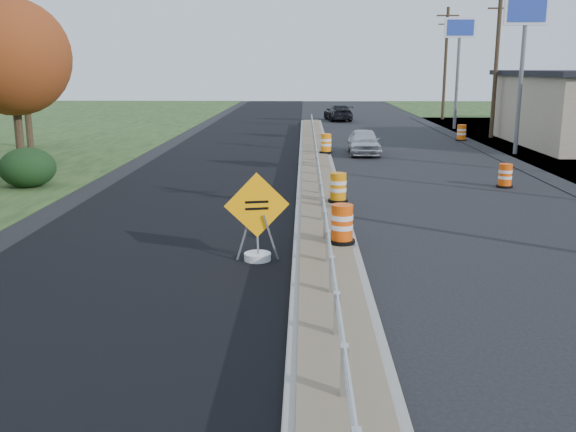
{
  "coord_description": "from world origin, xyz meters",
  "views": [
    {
      "loc": [
        -0.54,
        -17.74,
        4.45
      ],
      "look_at": [
        -0.91,
        -3.33,
        1.1
      ],
      "focal_mm": 40.0,
      "sensor_mm": 36.0,
      "label": 1
    }
  ],
  "objects_px": {
    "caution_sign": "(257,239)",
    "barrel_median_far": "(326,144)",
    "barrel_median_mid": "(338,188)",
    "barrel_shoulder_near": "(505,176)",
    "car_silver": "(364,142)",
    "barrel_shoulder_mid": "(461,133)",
    "car_dark_far": "(338,113)",
    "barrel_median_near": "(342,225)"
  },
  "relations": [
    {
      "from": "barrel_median_mid",
      "to": "car_silver",
      "type": "bearing_deg",
      "value": 81.4
    },
    {
      "from": "barrel_median_mid",
      "to": "car_silver",
      "type": "relative_size",
      "value": 0.24
    },
    {
      "from": "barrel_median_near",
      "to": "car_dark_far",
      "type": "bearing_deg",
      "value": 87.23
    },
    {
      "from": "barrel_median_far",
      "to": "barrel_shoulder_near",
      "type": "distance_m",
      "value": 10.41
    },
    {
      "from": "barrel_median_far",
      "to": "barrel_shoulder_mid",
      "type": "relative_size",
      "value": 0.97
    },
    {
      "from": "barrel_shoulder_mid",
      "to": "barrel_median_far",
      "type": "bearing_deg",
      "value": -137.87
    },
    {
      "from": "barrel_shoulder_near",
      "to": "car_dark_far",
      "type": "height_order",
      "value": "car_dark_far"
    },
    {
      "from": "barrel_shoulder_mid",
      "to": "car_silver",
      "type": "bearing_deg",
      "value": -135.33
    },
    {
      "from": "barrel_median_mid",
      "to": "barrel_median_near",
      "type": "bearing_deg",
      "value": -91.81
    },
    {
      "from": "barrel_shoulder_near",
      "to": "barrel_shoulder_mid",
      "type": "relative_size",
      "value": 0.91
    },
    {
      "from": "caution_sign",
      "to": "barrel_median_mid",
      "type": "height_order",
      "value": "caution_sign"
    },
    {
      "from": "caution_sign",
      "to": "barrel_median_near",
      "type": "xyz_separation_m",
      "value": [
        2.02,
        0.77,
        0.16
      ]
    },
    {
      "from": "barrel_median_far",
      "to": "car_silver",
      "type": "relative_size",
      "value": 0.25
    },
    {
      "from": "barrel_median_mid",
      "to": "barrel_shoulder_near",
      "type": "distance_m",
      "value": 7.65
    },
    {
      "from": "caution_sign",
      "to": "barrel_shoulder_mid",
      "type": "distance_m",
      "value": 27.83
    },
    {
      "from": "caution_sign",
      "to": "car_dark_far",
      "type": "relative_size",
      "value": 0.45
    },
    {
      "from": "caution_sign",
      "to": "barrel_shoulder_near",
      "type": "bearing_deg",
      "value": 36.12
    },
    {
      "from": "caution_sign",
      "to": "barrel_median_far",
      "type": "bearing_deg",
      "value": 71.02
    },
    {
      "from": "barrel_shoulder_mid",
      "to": "car_silver",
      "type": "height_order",
      "value": "car_silver"
    },
    {
      "from": "barrel_shoulder_near",
      "to": "barrel_shoulder_mid",
      "type": "xyz_separation_m",
      "value": [
        2.12,
        15.92,
        0.04
      ]
    },
    {
      "from": "barrel_median_mid",
      "to": "car_dark_far",
      "type": "distance_m",
      "value": 35.21
    },
    {
      "from": "barrel_median_mid",
      "to": "barrel_median_far",
      "type": "xyz_separation_m",
      "value": [
        0.0,
        12.09,
        0.01
      ]
    },
    {
      "from": "barrel_shoulder_near",
      "to": "barrel_shoulder_mid",
      "type": "distance_m",
      "value": 16.06
    },
    {
      "from": "barrel_shoulder_mid",
      "to": "barrel_median_near",
      "type": "bearing_deg",
      "value": -109.51
    },
    {
      "from": "car_silver",
      "to": "car_dark_far",
      "type": "xyz_separation_m",
      "value": [
        -0.24,
        21.81,
        0.02
      ]
    },
    {
      "from": "caution_sign",
      "to": "barrel_median_near",
      "type": "distance_m",
      "value": 2.17
    },
    {
      "from": "barrel_shoulder_near",
      "to": "car_silver",
      "type": "xyz_separation_m",
      "value": [
        -4.51,
        9.37,
        0.23
      ]
    },
    {
      "from": "barrel_median_near",
      "to": "barrel_median_mid",
      "type": "relative_size",
      "value": 1.03
    },
    {
      "from": "car_dark_far",
      "to": "barrel_median_mid",
      "type": "bearing_deg",
      "value": 79.55
    },
    {
      "from": "barrel_median_near",
      "to": "caution_sign",
      "type": "bearing_deg",
      "value": -159.05
    },
    {
      "from": "barrel_shoulder_near",
      "to": "car_dark_far",
      "type": "xyz_separation_m",
      "value": [
        -4.74,
        31.18,
        0.25
      ]
    },
    {
      "from": "barrel_median_far",
      "to": "barrel_shoulder_near",
      "type": "xyz_separation_m",
      "value": [
        6.53,
        -8.1,
        -0.26
      ]
    },
    {
      "from": "car_silver",
      "to": "barrel_median_mid",
      "type": "bearing_deg",
      "value": -97.96
    },
    {
      "from": "barrel_shoulder_mid",
      "to": "car_dark_far",
      "type": "xyz_separation_m",
      "value": [
        -6.87,
        15.25,
        0.21
      ]
    },
    {
      "from": "barrel_median_near",
      "to": "barrel_shoulder_mid",
      "type": "xyz_separation_m",
      "value": [
        8.81,
        24.86,
        -0.22
      ]
    },
    {
      "from": "caution_sign",
      "to": "barrel_median_near",
      "type": "height_order",
      "value": "caution_sign"
    },
    {
      "from": "barrel_median_far",
      "to": "car_silver",
      "type": "bearing_deg",
      "value": 32.13
    },
    {
      "from": "caution_sign",
      "to": "barrel_shoulder_near",
      "type": "relative_size",
      "value": 2.34
    },
    {
      "from": "barrel_median_near",
      "to": "barrel_median_mid",
      "type": "xyz_separation_m",
      "value": [
        0.16,
        4.95,
        -0.01
      ]
    },
    {
      "from": "barrel_shoulder_mid",
      "to": "car_dark_far",
      "type": "height_order",
      "value": "car_dark_far"
    },
    {
      "from": "barrel_median_far",
      "to": "barrel_shoulder_mid",
      "type": "height_order",
      "value": "barrel_median_far"
    },
    {
      "from": "barrel_median_near",
      "to": "barrel_median_far",
      "type": "xyz_separation_m",
      "value": [
        0.16,
        17.03,
        -0.0
      ]
    }
  ]
}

